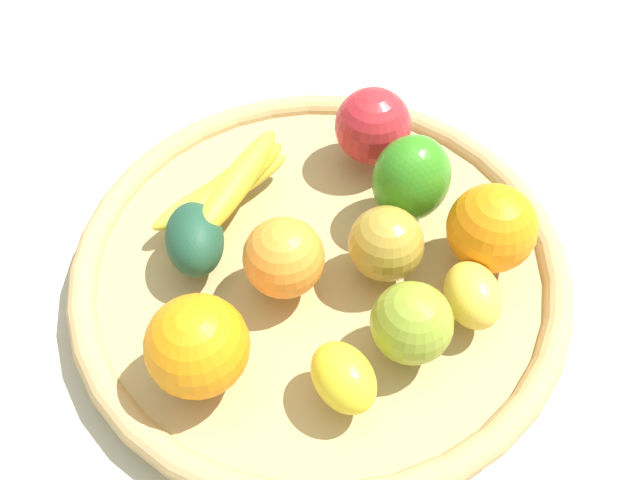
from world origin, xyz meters
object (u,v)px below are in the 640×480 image
Objects in this scene: lemon_1 at (343,377)px; apple_1 at (373,126)px; orange_0 at (284,258)px; lemon_0 at (473,295)px; apple_0 at (411,323)px; orange_1 at (492,228)px; apple_2 at (386,244)px; bell_pepper at (411,178)px; orange_2 at (197,346)px; avocado at (195,239)px; banana_bunch at (228,187)px.

lemon_1 is 0.28m from apple_1.
orange_0 is 0.17m from lemon_0.
orange_0 reaches higher than lemon_1.
apple_0 is at bearing 147.39° from apple_1.
orange_1 reaches higher than apple_0.
orange_1 is (0.03, -0.19, 0.02)m from lemon_1.
lemon_1 is 0.99× the size of lemon_0.
lemon_0 is (-0.08, -0.03, -0.01)m from apple_2.
apple_2 is 0.09m from lemon_0.
lemon_0 is (-0.12, 0.04, -0.02)m from bell_pepper.
orange_2 is at bearing 111.98° from apple_1.
orange_2 is 1.29× the size of lemon_0.
avocado is at bearing 33.50° from orange_0.
orange_0 reaches higher than banana_bunch.
orange_0 reaches higher than avocado.
apple_0 is 1.07× the size of lemon_0.
apple_1 reaches higher than banana_bunch.
banana_bunch is at bearing -9.23° from lemon_1.
banana_bunch is 2.02× the size of apple_1.
orange_2 is 0.52× the size of banana_bunch.
orange_1 reaches higher than orange_0.
orange_1 is at bearing -58.13° from lemon_0.
apple_2 is 1.00× the size of apple_0.
apple_1 is at bearing -16.12° from lemon_0.
orange_2 is 0.12m from lemon_1.
orange_1 is 0.07m from lemon_0.
lemon_0 is at bearing -96.36° from apple_0.
orange_0 is 0.19m from orange_1.
lemon_0 is (-0.01, -0.07, -0.01)m from apple_0.
bell_pepper reaches higher than orange_2.
bell_pepper reaches higher than apple_2.
bell_pepper is 0.13m from lemon_0.
lemon_1 is 0.40× the size of banana_bunch.
banana_bunch is at bearing 23.34° from lemon_0.
orange_0 reaches higher than lemon_0.
orange_2 is at bearing 78.03° from orange_1.
apple_2 is at bearing -116.91° from orange_0.
apple_2 is 0.08m from apple_0.
orange_2 is 0.17m from apple_0.
apple_0 is (-0.07, 0.04, 0.00)m from apple_2.
orange_2 is 0.28m from orange_1.
orange_2 is at bearing 43.53° from lemon_1.
orange_2 is 1.31× the size of lemon_1.
bell_pepper is at bearing -129.21° from banana_bunch.
bell_pepper is 0.09m from orange_1.
orange_0 is at bearing 176.97° from bell_pepper.
lemon_1 is (-0.12, 0.03, -0.01)m from orange_0.
banana_bunch is (0.22, -0.04, 0.00)m from lemon_1.
lemon_1 is at bearing -173.31° from avocado.
apple_0 is (-0.19, 0.12, -0.00)m from apple_1.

